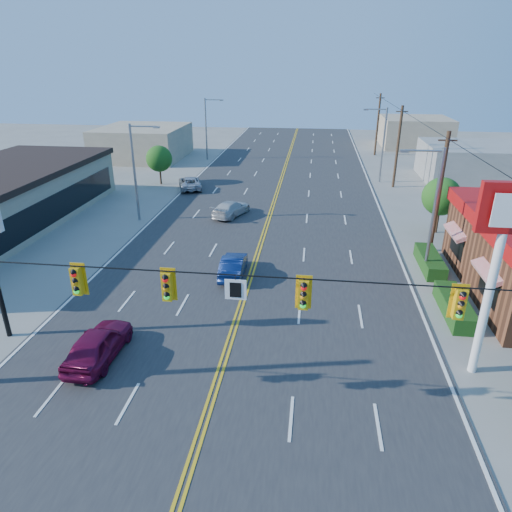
# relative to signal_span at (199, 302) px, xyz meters

# --- Properties ---
(ground) EXTENTS (160.00, 160.00, 0.00)m
(ground) POSITION_rel_signal_span_xyz_m (0.12, 0.00, -4.89)
(ground) COLOR gray
(ground) RESTS_ON ground
(road) EXTENTS (20.00, 120.00, 0.06)m
(road) POSITION_rel_signal_span_xyz_m (0.12, 20.00, -4.86)
(road) COLOR #2D2D30
(road) RESTS_ON ground
(signal_span) EXTENTS (24.32, 0.34, 9.00)m
(signal_span) POSITION_rel_signal_span_xyz_m (0.00, 0.00, 0.00)
(signal_span) COLOR #47301E
(signal_span) RESTS_ON ground
(kfc_pylon) EXTENTS (2.20, 0.36, 8.50)m
(kfc_pylon) POSITION_rel_signal_span_xyz_m (11.12, 4.00, 1.16)
(kfc_pylon) COLOR white
(kfc_pylon) RESTS_ON ground
(streetlight_se) EXTENTS (2.55, 0.25, 8.00)m
(streetlight_se) POSITION_rel_signal_span_xyz_m (10.91, 14.00, -0.37)
(streetlight_se) COLOR gray
(streetlight_se) RESTS_ON ground
(streetlight_ne) EXTENTS (2.55, 0.25, 8.00)m
(streetlight_ne) POSITION_rel_signal_span_xyz_m (10.91, 38.00, -0.37)
(streetlight_ne) COLOR gray
(streetlight_ne) RESTS_ON ground
(streetlight_sw) EXTENTS (2.55, 0.25, 8.00)m
(streetlight_sw) POSITION_rel_signal_span_xyz_m (-10.67, 22.00, -0.37)
(streetlight_sw) COLOR gray
(streetlight_sw) RESTS_ON ground
(streetlight_nw) EXTENTS (2.55, 0.25, 8.00)m
(streetlight_nw) POSITION_rel_signal_span_xyz_m (-10.67, 48.00, -0.37)
(streetlight_nw) COLOR gray
(streetlight_nw) RESTS_ON ground
(utility_pole_near) EXTENTS (0.28, 0.28, 8.40)m
(utility_pole_near) POSITION_rel_signal_span_xyz_m (12.32, 18.00, -0.69)
(utility_pole_near) COLOR #47301E
(utility_pole_near) RESTS_ON ground
(utility_pole_mid) EXTENTS (0.28, 0.28, 8.40)m
(utility_pole_mid) POSITION_rel_signal_span_xyz_m (12.32, 36.00, -0.69)
(utility_pole_mid) COLOR #47301E
(utility_pole_mid) RESTS_ON ground
(utility_pole_far) EXTENTS (0.28, 0.28, 8.40)m
(utility_pole_far) POSITION_rel_signal_span_xyz_m (12.32, 54.00, -0.69)
(utility_pole_far) COLOR #47301E
(utility_pole_far) RESTS_ON ground
(tree_kfc_rear) EXTENTS (2.94, 2.94, 4.41)m
(tree_kfc_rear) POSITION_rel_signal_span_xyz_m (13.62, 22.00, -1.95)
(tree_kfc_rear) COLOR #47301E
(tree_kfc_rear) RESTS_ON ground
(tree_west) EXTENTS (2.80, 2.80, 4.20)m
(tree_west) POSITION_rel_signal_span_xyz_m (-12.88, 34.00, -2.09)
(tree_west) COLOR #47301E
(tree_west) RESTS_ON ground
(bld_east_mid) EXTENTS (12.00, 10.00, 4.00)m
(bld_east_mid) POSITION_rel_signal_span_xyz_m (22.12, 40.00, -2.89)
(bld_east_mid) COLOR gray
(bld_east_mid) RESTS_ON ground
(bld_west_far) EXTENTS (11.00, 12.00, 4.20)m
(bld_west_far) POSITION_rel_signal_span_xyz_m (-19.88, 48.00, -2.79)
(bld_west_far) COLOR tan
(bld_west_far) RESTS_ON ground
(bld_east_far) EXTENTS (10.00, 10.00, 4.40)m
(bld_east_far) POSITION_rel_signal_span_xyz_m (19.12, 62.00, -2.69)
(bld_east_far) COLOR tan
(bld_east_far) RESTS_ON ground
(car_magenta) EXTENTS (1.86, 4.45, 1.50)m
(car_magenta) POSITION_rel_signal_span_xyz_m (-5.54, 2.73, -4.13)
(car_magenta) COLOR maroon
(car_magenta) RESTS_ON ground
(car_blue) EXTENTS (1.51, 4.03, 1.32)m
(car_blue) POSITION_rel_signal_span_xyz_m (-0.97, 12.12, -4.23)
(car_blue) COLOR navy
(car_blue) RESTS_ON ground
(car_white) EXTENTS (3.25, 4.85, 1.31)m
(car_white) POSITION_rel_signal_span_xyz_m (-3.24, 23.96, -4.23)
(car_white) COLOR #BBBBBB
(car_white) RESTS_ON ground
(car_silver) EXTENTS (3.54, 5.08, 1.29)m
(car_silver) POSITION_rel_signal_span_xyz_m (-9.15, 32.28, -4.24)
(car_silver) COLOR #BCBAC0
(car_silver) RESTS_ON ground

